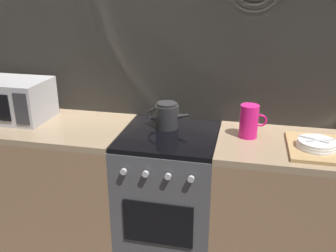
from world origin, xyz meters
name	(u,v)px	position (x,y,z in m)	size (l,w,h in m)	color
ground_plane	(169,252)	(0.00, 0.00, 0.00)	(8.00, 8.00, 0.00)	#47423D
back_wall	(179,74)	(0.00, 0.32, 1.20)	(3.60, 0.05, 2.40)	#A39989
counter_left	(45,182)	(-0.90, 0.00, 0.45)	(1.20, 0.60, 0.90)	#997251
stove_unit	(169,197)	(0.00, 0.00, 0.45)	(0.60, 0.63, 0.90)	#4C4C51
counter_right	(313,214)	(0.90, 0.00, 0.45)	(1.20, 0.60, 0.90)	#997251
microwave	(14,100)	(-1.08, 0.04, 1.04)	(0.46, 0.35, 0.27)	#B2B2B7
kettle	(167,116)	(-0.03, 0.10, 0.98)	(0.28, 0.15, 0.17)	#262628
pitcher	(249,121)	(0.48, 0.06, 1.00)	(0.16, 0.11, 0.20)	#E5197A
dish_pile	(316,146)	(0.85, -0.06, 0.92)	(0.30, 0.40, 0.07)	tan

